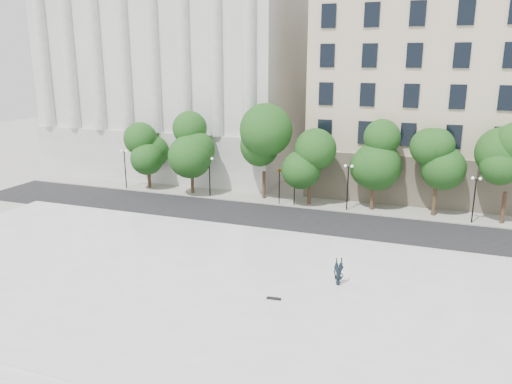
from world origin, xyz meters
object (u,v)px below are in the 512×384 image
traffic_light_west (279,169)px  person_lying (338,281)px  skateboard (274,298)px  traffic_light_east (295,170)px

traffic_light_west → person_lying: traffic_light_west is taller
skateboard → person_lying: bearing=40.9°
person_lying → skateboard: 4.51m
traffic_light_west → person_lying: size_ratio=2.37×
traffic_light_west → skateboard: 21.17m
traffic_light_west → person_lying: bearing=-61.5°
person_lying → skateboard: bearing=-153.7°
traffic_light_east → traffic_light_west: bearing=180.0°
traffic_light_west → traffic_light_east: 1.53m
skateboard → traffic_light_west: bearing=101.8°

